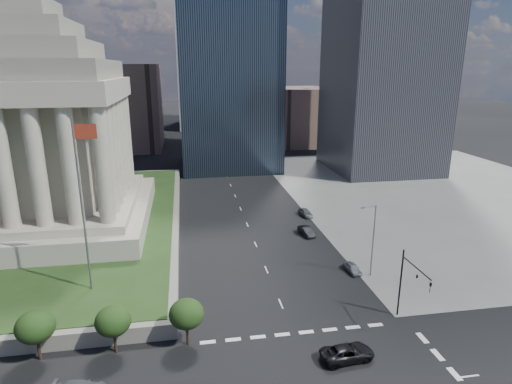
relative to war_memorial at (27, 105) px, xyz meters
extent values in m
plane|color=black|center=(34.00, 52.00, -21.40)|extent=(500.00, 500.00, 0.00)
cube|color=slate|center=(80.00, 12.00, -21.38)|extent=(68.00, 90.00, 0.03)
cylinder|color=slate|center=(12.00, -24.00, -9.50)|extent=(0.24, 0.24, 20.00)
cube|color=maroon|center=(13.20, -24.00, -1.00)|extent=(2.40, 0.05, 1.60)
cube|color=black|center=(36.00, 47.00, 8.60)|extent=(26.00, 26.00, 60.00)
cube|color=brown|center=(66.00, 82.00, -11.40)|extent=(20.00, 30.00, 20.00)
cube|color=brown|center=(4.00, 82.00, -7.40)|extent=(24.00, 30.00, 28.00)
cylinder|color=black|center=(46.50, -32.50, -17.40)|extent=(0.18, 0.18, 8.00)
cylinder|color=black|center=(46.50, -35.25, -14.20)|extent=(0.14, 5.50, 0.14)
cube|color=black|center=(46.50, -38.00, -15.00)|extent=(0.30, 0.30, 1.10)
cylinder|color=slate|center=(47.50, -23.00, -16.40)|extent=(0.16, 0.16, 10.00)
cylinder|color=slate|center=(46.60, -23.00, -11.60)|extent=(1.80, 0.12, 0.12)
cube|color=slate|center=(45.70, -23.00, -11.70)|extent=(0.50, 0.22, 0.14)
imported|color=black|center=(38.05, -38.89, -20.67)|extent=(5.45, 2.93, 1.45)
imported|color=gray|center=(45.50, -21.64, -20.79)|extent=(3.67, 1.67, 1.22)
imported|color=black|center=(43.00, -7.60, -20.70)|extent=(4.41, 2.12, 1.39)
imported|color=#515358|center=(45.50, 1.69, -20.69)|extent=(4.33, 2.23, 1.41)
camera|label=1|loc=(23.59, -71.85, 5.54)|focal=30.00mm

